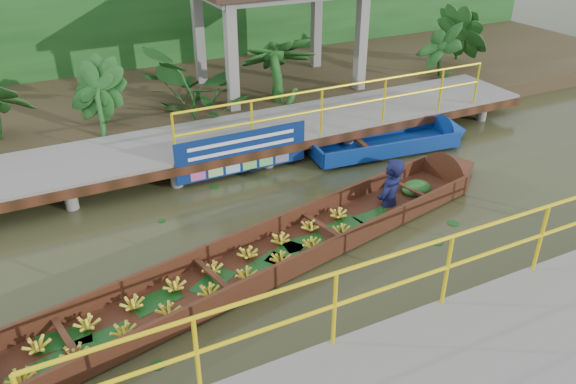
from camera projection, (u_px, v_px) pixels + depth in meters
name	position (u px, v px, depth m)	size (l,w,h in m)	color
ground	(281.00, 241.00, 9.51)	(80.00, 80.00, 0.00)	#2B2E17
land_strip	(161.00, 96.00, 15.28)	(30.00, 8.00, 0.45)	#362B1B
far_dock	(212.00, 142.00, 11.97)	(16.00, 2.06, 1.66)	gray
near_dock	(517.00, 379.00, 6.46)	(18.00, 2.40, 1.73)	gray
foliage_backdrop	(131.00, 13.00, 16.38)	(30.00, 0.80, 4.00)	#164215
vendor_boat	(287.00, 242.00, 9.02)	(10.70, 3.24, 2.29)	#3A1A0F
moored_blue_boat	(419.00, 138.00, 12.89)	(4.03, 1.41, 0.94)	navy
blue_banner	(242.00, 152.00, 11.32)	(2.81, 0.04, 0.88)	navy
tropical_plants	(269.00, 63.00, 13.86)	(14.54, 1.54, 1.92)	#164215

